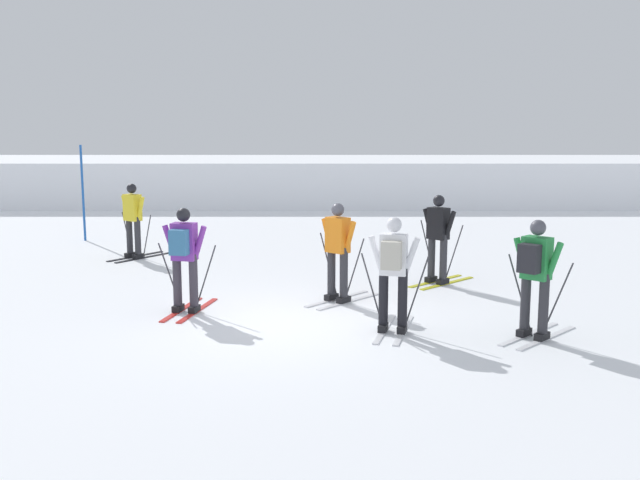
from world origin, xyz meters
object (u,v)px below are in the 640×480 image
skier_green (533,273)px  skier_purple (182,255)px  skier_black (436,237)px  skier_orange (336,250)px  skier_white (391,269)px  skier_yellow (131,219)px  trail_marker_pole (81,193)px

skier_green → skier_purple: 5.39m
skier_green → skier_black: bearing=102.0°
skier_green → skier_orange: size_ratio=1.00×
skier_green → skier_purple: same height
skier_black → skier_white: (-1.19, -3.33, 0.04)m
skier_black → skier_green: same height
skier_orange → skier_white: same height
skier_orange → skier_yellow: bearing=137.8°
skier_black → skier_green: 3.71m
skier_yellow → skier_white: (5.29, -6.00, 0.04)m
skier_white → skier_orange: bearing=111.8°
skier_yellow → trail_marker_pole: 3.26m
skier_orange → trail_marker_pole: bearing=134.2°
trail_marker_pole → skier_white: bearing=-49.8°
skier_white → trail_marker_pole: trail_marker_pole is taller
skier_green → skier_purple: size_ratio=1.00×
skier_green → trail_marker_pole: size_ratio=0.68×
skier_green → skier_purple: bearing=164.5°
skier_white → skier_black: bearing=70.3°
skier_black → trail_marker_pole: bearing=148.2°
skier_orange → skier_white: size_ratio=1.00×
skier_yellow → skier_green: (7.25, -6.29, 0.04)m
skier_black → skier_green: size_ratio=1.00×
skier_purple → trail_marker_pole: (-4.03, 7.43, 0.30)m
skier_white → trail_marker_pole: bearing=130.2°
trail_marker_pole → skier_black: bearing=-31.8°
skier_black → trail_marker_pole: 9.96m
skier_black → skier_white: same height
skier_orange → skier_white: (0.75, -1.88, 0.04)m
skier_black → skier_orange: (-1.94, -1.45, -0.00)m
skier_green → skier_white: size_ratio=1.00×
skier_purple → skier_orange: bearing=16.4°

